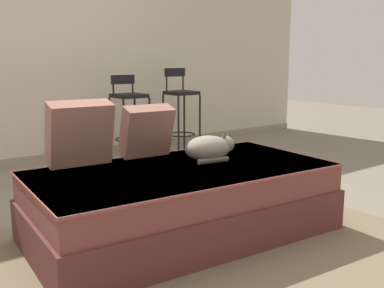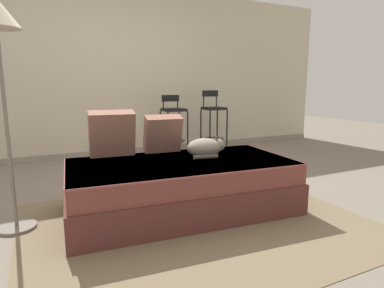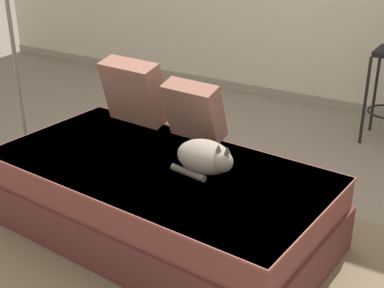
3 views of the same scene
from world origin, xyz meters
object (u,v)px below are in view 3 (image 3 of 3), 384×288
throw_pillow_corner (134,92)px  throw_pillow_middle (194,111)px  couch (160,199)px  cat (206,157)px

throw_pillow_corner → throw_pillow_middle: throw_pillow_corner is taller
couch → cat: bearing=11.5°
couch → throw_pillow_middle: bearing=92.3°
throw_pillow_middle → cat: throw_pillow_middle is taller
cat → couch: bearing=-168.5°
throw_pillow_middle → cat: (0.28, -0.35, -0.10)m
couch → throw_pillow_corner: 0.79m
couch → throw_pillow_middle: 0.57m
throw_pillow_corner → cat: bearing=-27.0°
throw_pillow_corner → throw_pillow_middle: size_ratio=1.15×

